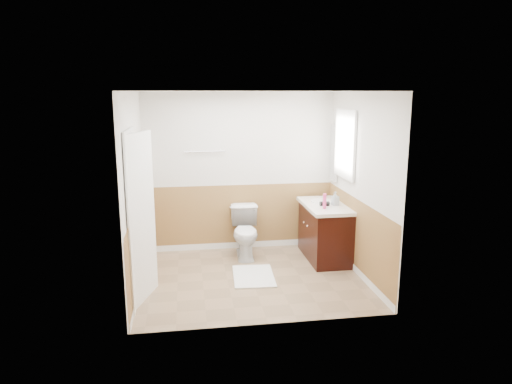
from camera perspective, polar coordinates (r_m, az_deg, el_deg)
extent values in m
plane|color=#8C7051|center=(6.42, -0.56, -10.59)|extent=(3.00, 3.00, 0.00)
plane|color=white|center=(5.92, -0.61, 12.34)|extent=(3.00, 3.00, 0.00)
plane|color=silver|center=(7.31, -2.02, 2.45)|extent=(3.00, 0.00, 3.00)
plane|color=silver|center=(4.79, 1.62, -2.71)|extent=(3.00, 0.00, 3.00)
plane|color=silver|center=(6.02, -14.85, -0.04)|extent=(0.00, 3.00, 3.00)
plane|color=silver|center=(6.42, 12.79, 0.81)|extent=(0.00, 3.00, 3.00)
plane|color=#9F783F|center=(7.46, -1.97, -3.25)|extent=(3.00, 0.00, 3.00)
plane|color=#9F783F|center=(5.05, 1.54, -10.93)|extent=(3.00, 0.00, 3.00)
plane|color=#9F783F|center=(6.22, -14.37, -6.81)|extent=(0.00, 2.60, 2.60)
plane|color=#9F783F|center=(6.60, 12.38, -5.59)|extent=(0.00, 2.60, 2.60)
imported|color=white|center=(7.11, -1.31, -5.02)|extent=(0.47, 0.77, 0.76)
cube|color=white|center=(6.45, -0.31, -10.38)|extent=(0.60, 0.83, 0.02)
cube|color=black|center=(7.10, 8.50, -5.03)|extent=(0.55, 1.10, 0.80)
sphere|color=silver|center=(6.88, 6.39, -4.22)|extent=(0.03, 0.03, 0.03)
sphere|color=silver|center=(7.07, 5.97, -3.77)|extent=(0.03, 0.03, 0.03)
cube|color=silver|center=(6.98, 8.53, -1.70)|extent=(0.60, 1.15, 0.05)
cylinder|color=white|center=(7.12, 8.26, -1.14)|extent=(0.36, 0.36, 0.02)
cylinder|color=silver|center=(7.16, 9.66, -0.62)|extent=(0.02, 0.02, 0.14)
cylinder|color=#E23A7D|center=(6.68, 8.49, -1.14)|extent=(0.05, 0.05, 0.22)
imported|color=#9AA5AD|center=(6.92, 9.79, -0.79)|extent=(0.11, 0.11, 0.20)
cylinder|color=black|center=(6.86, 8.48, -1.44)|extent=(0.14, 0.07, 0.07)
cylinder|color=black|center=(6.87, 8.20, -1.66)|extent=(0.03, 0.03, 0.07)
cube|color=silver|center=(7.39, 9.63, 4.74)|extent=(0.02, 0.35, 0.90)
cube|color=white|center=(6.88, 10.97, 5.84)|extent=(0.04, 0.80, 1.00)
cube|color=white|center=(6.89, 11.10, 5.84)|extent=(0.01, 0.70, 0.90)
cube|color=white|center=(5.63, -14.18, -3.25)|extent=(0.29, 0.78, 2.04)
cube|color=white|center=(5.64, -14.96, -3.18)|extent=(0.02, 0.92, 2.10)
sphere|color=silver|center=(5.96, -13.28, -3.06)|extent=(0.06, 0.06, 0.06)
cylinder|color=silver|center=(7.17, -6.38, 5.01)|extent=(0.62, 0.02, 0.02)
cylinder|color=silver|center=(7.34, -2.70, -1.90)|extent=(0.14, 0.02, 0.02)
cylinder|color=white|center=(7.34, -2.70, -1.90)|extent=(0.10, 0.11, 0.11)
cube|color=white|center=(7.37, -2.69, -2.73)|extent=(0.10, 0.01, 0.16)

